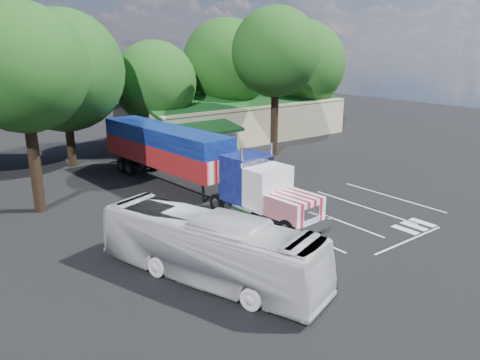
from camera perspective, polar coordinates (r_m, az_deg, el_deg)
ground at (r=31.36m, az=-1.28°, el=-2.72°), size 120.00×120.00×0.00m
event_hall at (r=52.74m, az=-0.77°, el=7.59°), size 24.20×14.12×5.55m
tree_row_c at (r=42.06m, az=-20.75°, el=12.32°), size 10.00×10.00×13.05m
tree_row_d at (r=46.80m, az=-10.33°, el=11.61°), size 8.00×8.00×10.60m
tree_row_e at (r=51.88m, az=-1.60°, el=13.96°), size 9.60×9.60×12.90m
tree_row_f at (r=57.49m, az=7.46°, el=13.78°), size 10.40×10.40×13.00m
tree_near_left at (r=30.74m, az=-24.97°, el=12.20°), size 7.60×7.60×12.65m
tree_near_right at (r=43.50m, az=4.39°, el=15.28°), size 8.00×8.00×13.50m
semi_truck at (r=33.34m, az=-6.53°, el=2.89°), size 4.39×21.59×4.49m
woman at (r=27.80m, az=8.77°, el=-3.38°), size 0.60×0.78×1.91m
bicycle at (r=35.07m, az=-1.09°, el=0.16°), size 1.34×1.86×0.93m
tour_bus at (r=20.96m, az=-3.76°, el=-8.23°), size 6.02×11.31×3.08m
silver_sedan at (r=43.28m, az=-2.51°, el=3.55°), size 4.28×3.02×1.34m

